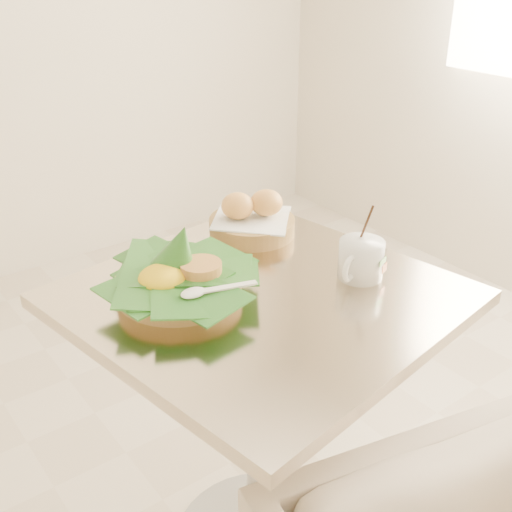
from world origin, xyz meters
TOP-DOWN VIEW (x-y plane):
  - cafe_table at (0.13, -0.05)m, footprint 0.80×0.80m
  - rice_basket at (-0.01, 0.04)m, footprint 0.32×0.32m
  - bread_basket at (0.28, 0.19)m, footprint 0.25×0.25m
  - coffee_mug at (0.34, -0.13)m, footprint 0.13×0.10m

SIDE VIEW (x-z plane):
  - cafe_table at x=0.13m, z-range 0.15..0.90m
  - bread_basket at x=0.28m, z-range 0.73..0.84m
  - rice_basket at x=-0.01m, z-range 0.71..0.87m
  - coffee_mug at x=0.34m, z-range 0.71..0.88m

